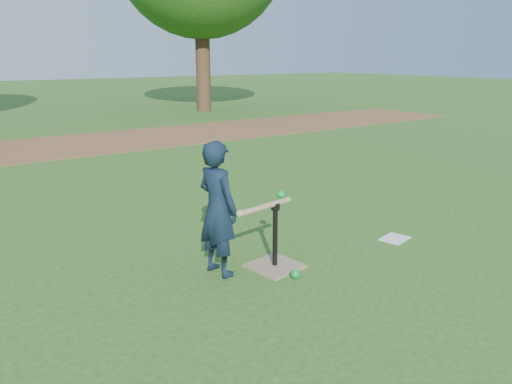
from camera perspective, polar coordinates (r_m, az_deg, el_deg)
ground at (r=4.63m, az=-2.67°, el=-8.65°), size 80.00×80.00×0.00m
dirt_strip at (r=11.46m, az=-23.44°, el=4.64°), size 24.00×3.00×0.01m
child at (r=4.33m, az=-4.41°, el=-1.94°), size 0.35×0.48×1.20m
wiffle_ball_ground at (r=4.42m, az=4.52°, el=-9.34°), size 0.08×0.08×0.08m
clipboard at (r=5.51m, az=15.55°, el=-5.15°), size 0.34×0.29×0.01m
batting_tee at (r=4.60m, az=2.17°, el=-7.31°), size 0.49×0.49×0.61m
swing_action at (r=4.37m, az=1.21°, el=-1.43°), size 0.63×0.21×0.12m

